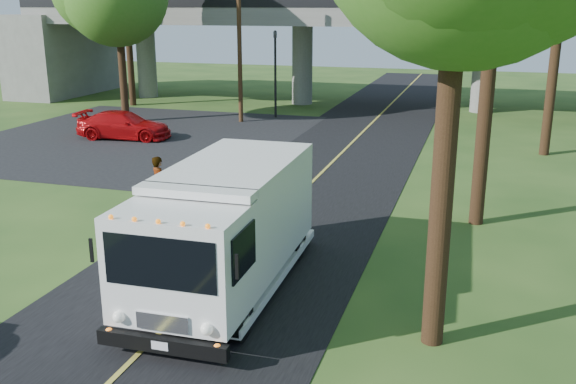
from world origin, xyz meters
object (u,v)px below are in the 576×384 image
at_px(traffic_signal, 275,65).
at_px(utility_pole, 239,42).
at_px(red_sedan, 124,125).
at_px(pedestrian, 159,185).
at_px(step_van, 226,225).

distance_m(traffic_signal, utility_pole, 2.86).
xyz_separation_m(traffic_signal, red_sedan, (-5.47, -8.39, -2.50)).
height_order(utility_pole, pedestrian, utility_pole).
distance_m(utility_pole, step_van, 23.49).
relative_size(traffic_signal, red_sedan, 1.08).
bearing_deg(utility_pole, pedestrian, -77.91).
relative_size(step_van, pedestrian, 3.79).
relative_size(traffic_signal, utility_pole, 0.58).
xyz_separation_m(red_sedan, pedestrian, (7.60, -10.55, 0.26)).
bearing_deg(traffic_signal, pedestrian, -83.58).
relative_size(red_sedan, pedestrian, 2.52).
distance_m(step_van, pedestrian, 6.64).
bearing_deg(red_sedan, traffic_signal, -39.83).
height_order(utility_pole, red_sedan, utility_pole).
bearing_deg(pedestrian, traffic_signal, -40.83).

